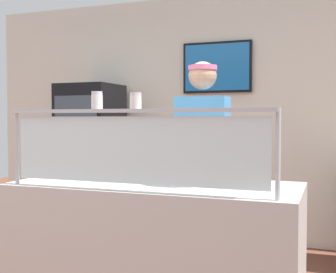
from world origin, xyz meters
TOP-DOWN VIEW (x-y plane):
  - shop_rear_unit at (0.85, 2.72)m, footprint 6.11×0.13m
  - serving_counter at (0.85, 0.37)m, footprint 1.71×0.74m
  - sneeze_guard at (0.85, 0.06)m, footprint 1.53×0.06m
  - pizza_tray at (0.96, 0.47)m, footprint 0.48×0.48m
  - pizza_server at (0.97, 0.45)m, footprint 0.14×0.29m
  - parmesan_shaker at (0.64, 0.06)m, footprint 0.06×0.06m
  - pepper_flake_shaker at (0.87, 0.06)m, footprint 0.06×0.06m
  - worker_figure at (0.94, 1.10)m, footprint 0.41×0.50m
  - drink_fridge at (-0.70, 2.27)m, footprint 0.61×0.62m

SIDE VIEW (x-z plane):
  - serving_counter at x=0.85m, z-range 0.00..0.95m
  - drink_fridge at x=-0.70m, z-range 0.00..1.72m
  - pizza_tray at x=0.96m, z-range 0.95..0.98m
  - pizza_server at x=0.97m, z-range 0.99..0.99m
  - worker_figure at x=0.94m, z-range 0.13..1.89m
  - sneeze_guard at x=0.85m, z-range 1.01..1.45m
  - shop_rear_unit at x=0.85m, z-range 0.01..2.71m
  - pepper_flake_shaker at x=0.87m, z-range 1.38..1.47m
  - parmesan_shaker at x=0.64m, z-range 1.38..1.48m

